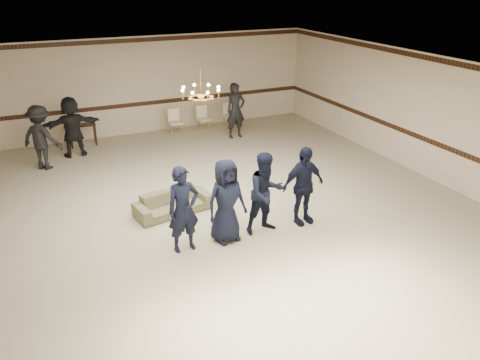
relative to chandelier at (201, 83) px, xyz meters
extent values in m
cube|color=beige|center=(0.00, -1.00, -2.88)|extent=(12.00, 14.00, 0.01)
cube|color=black|center=(0.00, -1.00, 0.33)|extent=(12.00, 14.00, 0.01)
cube|color=beige|center=(0.00, 6.00, -1.27)|extent=(12.00, 0.01, 3.20)
cube|color=beige|center=(6.00, -1.00, -1.27)|extent=(0.01, 14.00, 3.20)
cube|color=#3A1E11|center=(0.00, 5.99, -1.88)|extent=(12.00, 0.02, 0.14)
cube|color=#3A1E11|center=(0.00, 5.99, 0.21)|extent=(12.00, 0.02, 0.14)
imported|color=black|center=(-1.11, -1.85, -1.99)|extent=(0.67, 0.46, 1.76)
imported|color=black|center=(-0.21, -1.85, -1.99)|extent=(0.94, 0.69, 1.76)
imported|color=black|center=(0.69, -1.85, -1.99)|extent=(0.89, 0.71, 1.76)
imported|color=black|center=(1.59, -1.85, -1.99)|extent=(1.06, 0.51, 1.76)
imported|color=#6F6C4A|center=(-0.86, -0.24, -2.62)|extent=(1.84, 0.98, 0.51)
imported|color=black|center=(-3.29, 3.88, -1.97)|extent=(1.33, 1.26, 1.81)
imported|color=black|center=(-2.39, 4.58, -1.97)|extent=(1.69, 0.57, 1.81)
imported|color=black|center=(2.71, 4.18, -1.97)|extent=(0.68, 0.47, 1.81)
cube|color=#331B11|center=(-2.04, 5.42, -2.52)|extent=(0.87, 0.43, 0.70)
camera|label=1|loc=(-3.59, -9.89, 2.25)|focal=36.17mm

